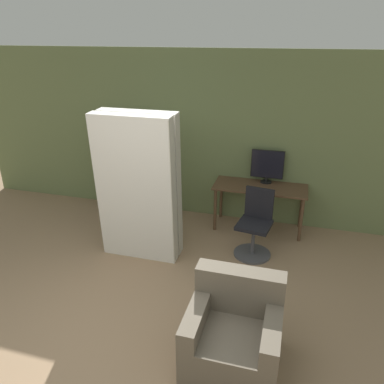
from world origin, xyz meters
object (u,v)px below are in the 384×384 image
Objects in this scene: mattress_near at (136,191)px; armchair at (234,332)px; office_chair at (255,229)px; bookshelf at (119,164)px; mattress_far at (143,184)px; monitor at (267,165)px.

armchair is (1.57, -1.40, -0.69)m from mattress_near.
armchair is at bearing -88.62° from office_chair.
office_chair is 2.69m from bookshelf.
mattress_far is at bearing 133.86° from armchair.
monitor is 0.62× the size of armchair.
mattress_near is 2.21m from armchair.
office_chair is (-0.04, -0.94, -0.62)m from monitor.
armchair is (0.01, -2.87, -0.69)m from monitor.
mattress_far is (0.97, -1.24, 0.21)m from bookshelf.
office_chair is at bearing 19.35° from mattress_near.
bookshelf is at bearing 159.39° from office_chair.
mattress_near is at bearing -136.55° from monitor.
monitor is 0.26× the size of mattress_far.
armchair is at bearing -48.52° from bookshelf.
bookshelf is 1.59m from mattress_far.
bookshelf reaches higher than monitor.
bookshelf is 0.80× the size of mattress_near.
office_chair is at bearing -92.24° from monitor.
mattress_far is (-1.56, -1.24, -0.00)m from monitor.
mattress_far is at bearing -168.67° from office_chair.
bookshelf is (-2.49, 0.94, 0.40)m from office_chair.
office_chair is at bearing 11.33° from mattress_far.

